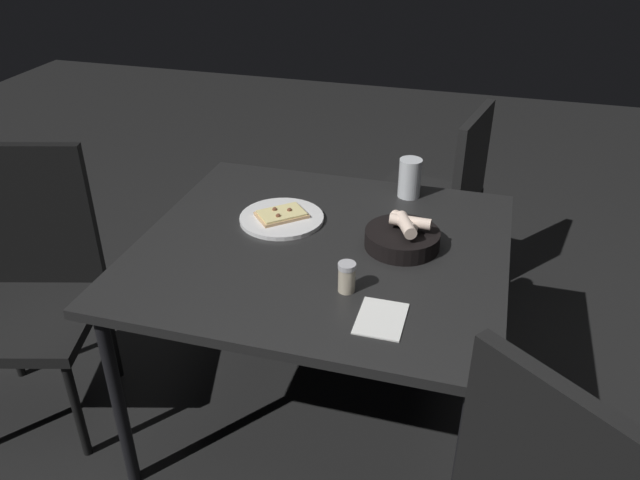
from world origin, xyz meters
TOP-DOWN VIEW (x-y plane):
  - ground at (0.00, 0.00)m, footprint 8.00×8.00m
  - dining_table at (0.00, 0.00)m, footprint 1.01×1.11m
  - pizza_plate at (0.12, 0.17)m, footprint 0.27×0.27m
  - bread_basket at (0.06, -0.24)m, footprint 0.23×0.23m
  - beer_glass at (0.41, -0.20)m, footprint 0.08×0.08m
  - pepper_shaker at (-0.22, -0.13)m, footprint 0.05×0.05m
  - napkin at (-0.31, -0.25)m, footprint 0.16×0.12m
  - chair_near at (-0.17, 0.96)m, footprint 0.54×0.54m
  - chair_spare at (0.94, -0.27)m, footprint 0.52×0.52m

SIDE VIEW (x-z plane):
  - ground at x=0.00m, z-range 0.00..0.00m
  - chair_spare at x=0.94m, z-range 0.06..0.91m
  - chair_near at x=-0.17m, z-range 0.05..1.00m
  - dining_table at x=0.00m, z-range 0.30..1.00m
  - napkin at x=-0.31m, z-range 0.70..0.70m
  - pizza_plate at x=0.12m, z-range 0.69..0.73m
  - bread_basket at x=0.06m, z-range 0.68..0.79m
  - pepper_shaker at x=-0.22m, z-range 0.70..0.78m
  - beer_glass at x=0.41m, z-range 0.69..0.83m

